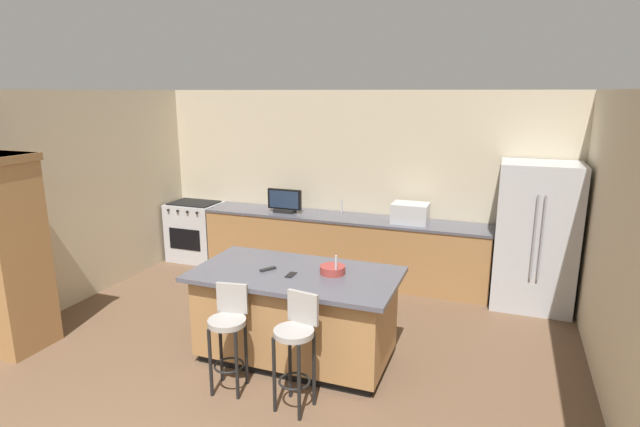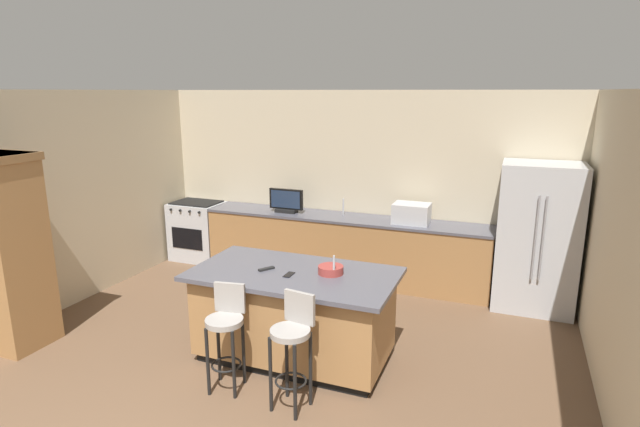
% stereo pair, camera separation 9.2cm
% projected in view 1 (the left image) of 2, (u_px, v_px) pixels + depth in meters
% --- Properties ---
extents(wall_back, '(6.50, 0.12, 2.68)m').
position_uv_depth(wall_back, '(355.00, 184.00, 7.39)').
color(wall_back, beige).
rests_on(wall_back, ground_plane).
extents(wall_left, '(0.12, 5.56, 2.68)m').
position_uv_depth(wall_left, '(51.00, 204.00, 6.07)').
color(wall_left, beige).
rests_on(wall_left, ground_plane).
extents(wall_right, '(0.12, 5.56, 2.68)m').
position_uv_depth(wall_right, '(631.00, 262.00, 4.01)').
color(wall_right, beige).
rests_on(wall_right, ground_plane).
extents(counter_back, '(4.13, 0.62, 0.93)m').
position_uv_depth(counter_back, '(342.00, 248.00, 7.27)').
color(counter_back, '#9E7042').
rests_on(counter_back, ground_plane).
extents(kitchen_island, '(2.03, 1.09, 0.93)m').
position_uv_depth(kitchen_island, '(296.00, 315.00, 5.07)').
color(kitchen_island, black).
rests_on(kitchen_island, ground_plane).
extents(refrigerator, '(0.94, 0.79, 1.83)m').
position_uv_depth(refrigerator, '(536.00, 236.00, 6.24)').
color(refrigerator, '#B7BABF').
rests_on(refrigerator, ground_plane).
extents(range_oven, '(0.79, 0.63, 0.95)m').
position_uv_depth(range_oven, '(196.00, 231.00, 8.11)').
color(range_oven, '#B7BABF').
rests_on(range_oven, ground_plane).
extents(cabinet_tower, '(0.64, 0.64, 2.06)m').
position_uv_depth(cabinet_tower, '(6.00, 250.00, 5.16)').
color(cabinet_tower, '#9E7042').
rests_on(cabinet_tower, ground_plane).
extents(microwave, '(0.48, 0.36, 0.27)m').
position_uv_depth(microwave, '(410.00, 213.00, 6.80)').
color(microwave, '#B7BABF').
rests_on(microwave, counter_back).
extents(tv_monitor, '(0.52, 0.16, 0.35)m').
position_uv_depth(tv_monitor, '(285.00, 202.00, 7.37)').
color(tv_monitor, black).
rests_on(tv_monitor, counter_back).
extents(sink_faucet_back, '(0.02, 0.02, 0.24)m').
position_uv_depth(sink_faucet_back, '(342.00, 207.00, 7.24)').
color(sink_faucet_back, '#B2B2B7').
rests_on(sink_faucet_back, counter_back).
extents(sink_faucet_island, '(0.02, 0.02, 0.22)m').
position_uv_depth(sink_faucet_island, '(336.00, 267.00, 4.79)').
color(sink_faucet_island, '#B2B2B7').
rests_on(sink_faucet_island, kitchen_island).
extents(bar_stool_left, '(0.34, 0.36, 0.98)m').
position_uv_depth(bar_stool_left, '(229.00, 329.00, 4.52)').
color(bar_stool_left, gray).
rests_on(bar_stool_left, ground_plane).
extents(bar_stool_right, '(0.34, 0.36, 1.01)m').
position_uv_depth(bar_stool_right, '(296.00, 341.00, 4.24)').
color(bar_stool_right, gray).
rests_on(bar_stool_right, ground_plane).
extents(fruit_bowl, '(0.25, 0.25, 0.08)m').
position_uv_depth(fruit_bowl, '(333.00, 270.00, 4.91)').
color(fruit_bowl, '#993833').
rests_on(fruit_bowl, kitchen_island).
extents(cell_phone, '(0.07, 0.15, 0.01)m').
position_uv_depth(cell_phone, '(291.00, 275.00, 4.87)').
color(cell_phone, black).
rests_on(cell_phone, kitchen_island).
extents(tv_remote, '(0.13, 0.17, 0.02)m').
position_uv_depth(tv_remote, '(268.00, 269.00, 5.01)').
color(tv_remote, black).
rests_on(tv_remote, kitchen_island).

